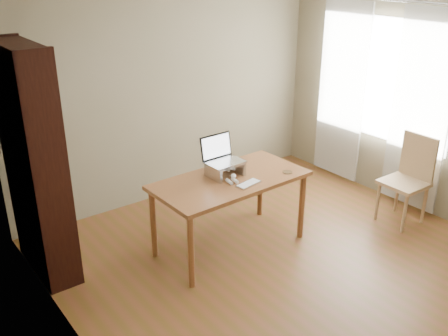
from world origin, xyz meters
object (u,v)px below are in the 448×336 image
Objects in this scene: bookshelf at (35,164)px; desk at (230,187)px; cat at (221,169)px; laptop at (221,155)px; keyboard at (248,184)px; chair at (409,176)px.

desk is at bearing -25.24° from bookshelf.
desk is 0.20m from cat.
cat is at bearing 100.56° from desk.
cat is at bearing -126.93° from laptop.
cat is (1.55, -0.63, -0.23)m from bookshelf.
desk is at bearing 92.37° from keyboard.
keyboard reaches higher than desk.
laptop is 0.73× the size of cat.
chair is (1.88, -0.73, -0.13)m from desk.
laptop is at bearing -20.84° from bookshelf.
chair reaches higher than desk.
laptop is at bearing 62.75° from cat.
chair is (1.84, -0.51, -0.23)m from keyboard.
bookshelf is 2.16× the size of chair.
desk is 4.21× the size of laptop.
laptop is 1.34× the size of keyboard.
laptop reaches higher than chair.
keyboard is 1.92m from chair.
bookshelf is at bearing 153.54° from desk.
laptop is 0.41m from keyboard.
keyboard is (0.05, -0.22, 0.10)m from desk.
bookshelf is 1.38× the size of desk.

